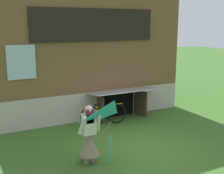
% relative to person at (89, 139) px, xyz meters
% --- Properties ---
extents(ground_plane, '(60.00, 60.00, 0.00)m').
position_rel_person_xyz_m(ground_plane, '(1.58, 0.15, -0.64)').
color(ground_plane, '#386023').
extents(log_house, '(7.40, 6.03, 5.22)m').
position_rel_person_xyz_m(log_house, '(1.58, 5.61, 1.97)').
color(log_house, '#ADA393').
rests_on(log_house, ground_plane).
extents(person, '(0.60, 0.52, 1.52)m').
position_rel_person_xyz_m(person, '(0.00, 0.00, 0.00)').
color(person, '#7F6B51').
rests_on(person, ground_plane).
extents(kite, '(1.13, 1.09, 1.63)m').
position_rel_person_xyz_m(kite, '(0.43, -0.55, 0.65)').
color(kite, '#2DB2CC').
rests_on(kite, ground_plane).
extents(bicycle_yellow, '(1.69, 0.26, 0.77)m').
position_rel_person_xyz_m(bicycle_yellow, '(1.58, 2.48, -0.26)').
color(bicycle_yellow, black).
rests_on(bicycle_yellow, ground_plane).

